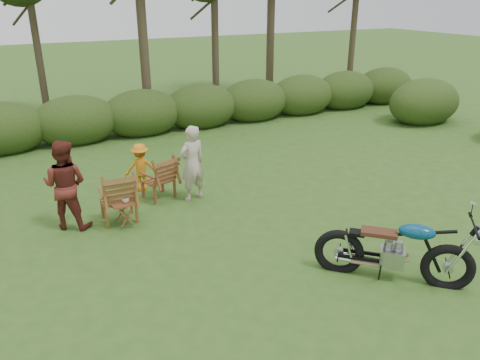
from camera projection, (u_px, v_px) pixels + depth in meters
name	position (u px, v px, depth m)	size (l,w,h in m)	color
ground	(302.00, 274.00, 7.46)	(80.00, 80.00, 0.00)	#2E501A
tree_line	(143.00, 5.00, 14.29)	(22.52, 11.62, 8.14)	#36291D
motorcycle	(389.00, 277.00, 7.38)	(2.27, 0.86, 1.29)	#0C6D9D
lawn_chair_right	(159.00, 198.00, 10.23)	(0.66, 0.66, 0.96)	brown
lawn_chair_left	(120.00, 220.00, 9.23)	(0.72, 0.72, 1.05)	brown
side_table	(125.00, 214.00, 8.92)	(0.48, 0.41, 0.50)	brown
cup	(126.00, 200.00, 8.79)	(0.13, 0.13, 0.10)	beige
adult_a	(194.00, 199.00, 10.17)	(0.60, 0.39, 1.65)	#BAA999
adult_b	(71.00, 226.00, 9.00)	(0.84, 0.65, 1.72)	maroon
child	(143.00, 190.00, 10.63)	(0.71, 0.41, 1.10)	orange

